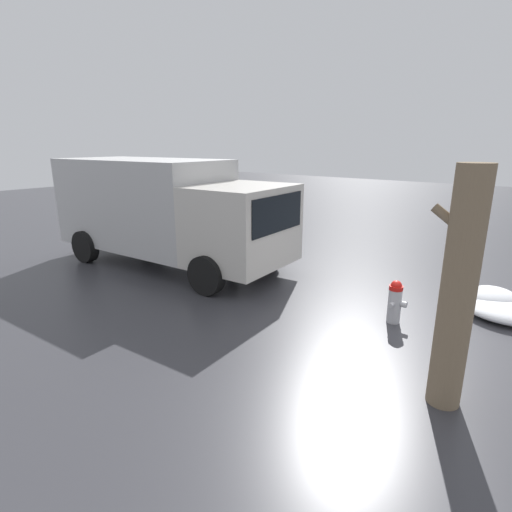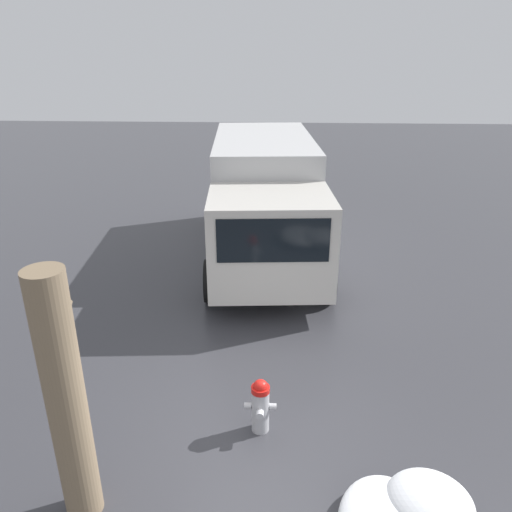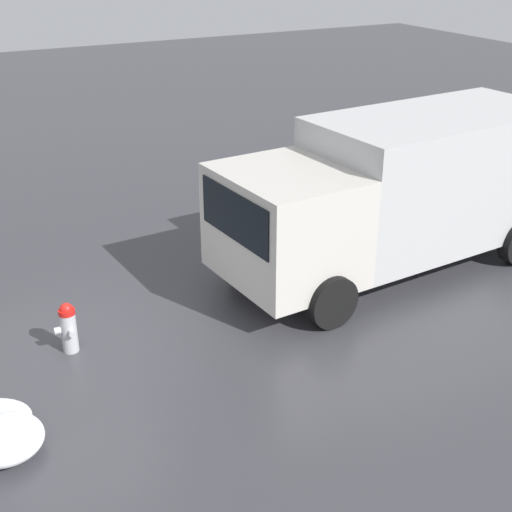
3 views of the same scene
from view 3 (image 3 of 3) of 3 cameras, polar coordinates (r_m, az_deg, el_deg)
name	(u,v)px [view 3 (image 3 of 3)]	position (r m, az deg, el deg)	size (l,w,h in m)	color
ground_plane	(72,350)	(11.51, -14.54, -7.33)	(60.00, 60.00, 0.00)	#38383D
fire_hydrant	(68,327)	(11.29, -14.79, -5.50)	(0.35, 0.45, 0.83)	#B7B7BC
delivery_truck	(401,188)	(13.54, 11.52, 5.35)	(7.02, 3.09, 2.86)	beige
pedestrian	(319,251)	(12.35, 5.08, 0.42)	(0.35, 0.35, 1.62)	#23232D
snow_pile_by_hydrant	(5,439)	(9.63, -19.46, -13.64)	(0.97, 0.99, 0.42)	white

